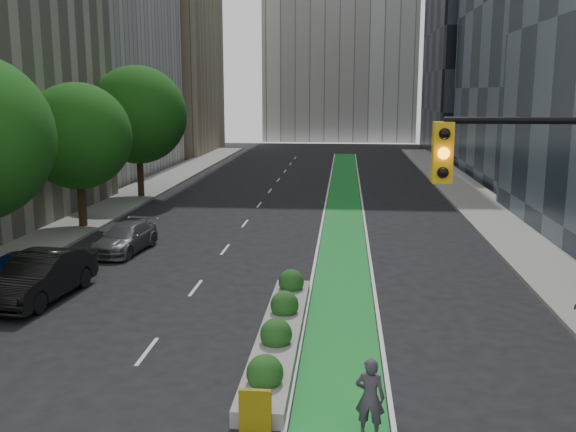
% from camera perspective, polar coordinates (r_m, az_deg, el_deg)
% --- Properties ---
extents(sidewalk_left, '(3.60, 90.00, 0.15)m').
position_cam_1_polar(sidewalk_left, '(39.37, -17.12, -0.00)').
color(sidewalk_left, gray).
rests_on(sidewalk_left, ground).
extents(sidewalk_right, '(3.60, 90.00, 0.15)m').
position_cam_1_polar(sidewalk_right, '(37.51, 18.53, -0.62)').
color(sidewalk_right, gray).
rests_on(sidewalk_right, ground).
extents(bike_lane_paint, '(2.20, 70.00, 0.01)m').
position_cam_1_polar(bike_lane_paint, '(41.39, 4.99, 0.87)').
color(bike_lane_paint, '#18852D').
rests_on(bike_lane_paint, ground).
extents(building_tan_far, '(14.00, 16.00, 26.00)m').
position_cam_1_polar(building_tan_far, '(80.33, -11.97, 14.90)').
color(building_tan_far, tan).
rests_on(building_tan_far, ground).
extents(building_dark_end, '(14.00, 18.00, 28.00)m').
position_cam_1_polar(building_dark_end, '(80.83, 17.86, 15.30)').
color(building_dark_end, black).
rests_on(building_dark_end, ground).
extents(tree_midfar, '(5.60, 5.60, 7.76)m').
position_cam_1_polar(tree_midfar, '(35.70, -18.17, 6.74)').
color(tree_midfar, black).
rests_on(tree_midfar, ground).
extents(tree_far, '(6.60, 6.60, 9.00)m').
position_cam_1_polar(tree_far, '(45.02, -13.21, 8.73)').
color(tree_far, black).
rests_on(tree_far, ground).
extents(median_planter, '(1.20, 10.26, 1.10)m').
position_cam_1_polar(median_planter, '(19.17, -0.72, -10.11)').
color(median_planter, gray).
rests_on(median_planter, ground).
extents(cyclist, '(0.71, 0.54, 1.76)m').
position_cam_1_polar(cyclist, '(14.30, 7.30, -15.68)').
color(cyclist, '#3B353F').
rests_on(cyclist, ground).
extents(parked_car_left_near, '(1.97, 4.66, 1.57)m').
position_cam_1_polar(parked_car_left_near, '(25.13, -23.20, -4.87)').
color(parked_car_left_near, '#0C184A').
rests_on(parked_car_left_near, ground).
extents(parked_car_left_mid, '(2.28, 5.24, 1.68)m').
position_cam_1_polar(parked_car_left_mid, '(24.39, -21.12, -5.05)').
color(parked_car_left_mid, black).
rests_on(parked_car_left_mid, ground).
extents(parked_car_left_far, '(2.29, 4.61, 1.29)m').
position_cam_1_polar(parked_car_left_far, '(30.44, -14.27, -1.91)').
color(parked_car_left_far, '#545759').
rests_on(parked_car_left_far, ground).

